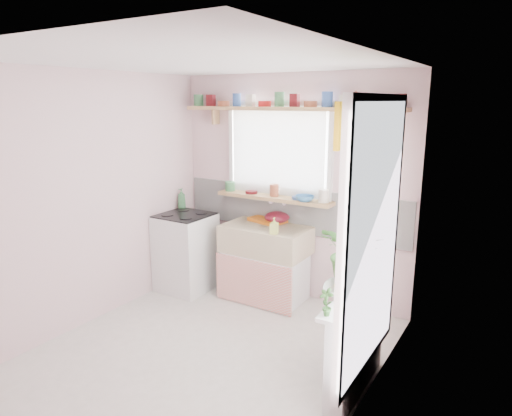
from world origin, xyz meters
The scene contains 19 objects.
room centered at (0.66, 0.86, 1.37)m, with size 3.20×3.20×3.20m.
sink_unit centered at (-0.15, 1.29, 0.43)m, with size 0.95×0.65×1.11m.
cooker centered at (-1.10, 1.05, 0.46)m, with size 0.58×0.58×0.93m.
radiator_ledge centered at (1.30, 0.20, 0.40)m, with size 0.22×0.95×0.78m.
windowsill centered at (-0.15, 1.48, 1.14)m, with size 1.40×0.22×0.04m, color tan.
pine_shelf centered at (0.00, 1.47, 2.12)m, with size 2.52×0.24×0.04m, color tan.
shelf_crockery centered at (0.00, 1.47, 2.20)m, with size 2.47×0.11×0.12m.
sill_crockery centered at (-0.15, 1.48, 1.22)m, with size 1.35×0.11×0.12m.
dish_tray centered at (-0.24, 1.50, 0.87)m, with size 0.40×0.30×0.04m, color #C96411.
colander centered at (-0.12, 1.50, 0.91)m, with size 0.29×0.29×0.13m, color #5A0F1D.
jade_plant centered at (1.21, 0.36, 1.06)m, with size 0.52×0.45×0.58m, color #3A712D.
fruit_bowl centered at (1.21, 0.17, 0.82)m, with size 0.33×0.33×0.08m, color silver.
herb_pot centered at (1.21, -0.20, 0.87)m, with size 0.10×0.07×0.20m, color #316127.
soap_bottle_sink centered at (0.07, 1.10, 0.94)m, with size 0.08×0.08×0.17m, color #D5E264.
sill_cup centered at (-0.16, 1.54, 1.20)m, with size 0.11×0.11×0.09m, color white.
sill_bowl centered at (0.26, 1.42, 1.19)m, with size 0.20×0.20×0.06m, color teal.
shelf_vase centered at (0.77, 1.41, 2.22)m, with size 0.15×0.15×0.15m, color #B25336.
cooker_bottle centered at (-1.32, 1.26, 1.04)m, with size 0.10×0.10×0.25m, color #3A7545.
fruit centered at (1.22, 0.18, 0.88)m, with size 0.20×0.14×0.10m.
Camera 1 is at (2.30, -2.88, 2.21)m, focal length 32.00 mm.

